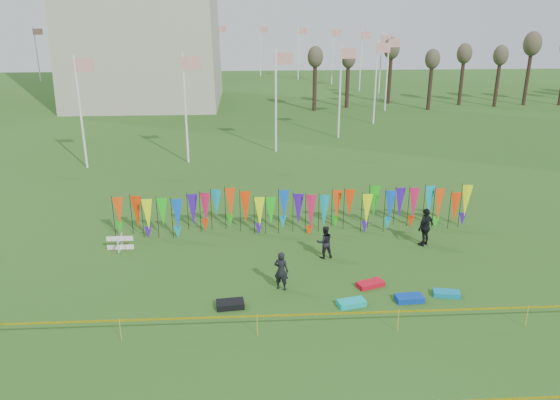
{
  "coord_description": "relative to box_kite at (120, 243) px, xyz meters",
  "views": [
    {
      "loc": [
        -2.23,
        -19.0,
        11.3
      ],
      "look_at": [
        -0.73,
        6.0,
        2.24
      ],
      "focal_mm": 35.0,
      "sensor_mm": 36.0,
      "label": 1
    }
  ],
  "objects": [
    {
      "name": "kite_bag_turquoise",
      "position": [
        10.26,
        -5.83,
        -0.25
      ],
      "size": [
        1.19,
        0.78,
        0.22
      ],
      "primitive_type": "cube",
      "rotation": [
        0.0,
        0.0,
        0.23
      ],
      "color": "#0CBAB5",
      "rests_on": "ground"
    },
    {
      "name": "caution_tape_near",
      "position": [
        8.31,
        -7.71,
        0.42
      ],
      "size": [
        26.0,
        0.02,
        0.9
      ],
      "color": "yellow",
      "rests_on": "ground"
    },
    {
      "name": "kite_bag_teal",
      "position": [
        14.29,
        -5.31,
        -0.26
      ],
      "size": [
        1.13,
        0.7,
        0.2
      ],
      "primitive_type": "cube",
      "rotation": [
        0.0,
        0.0,
        -0.2
      ],
      "color": "#0C82AF",
      "rests_on": "ground"
    },
    {
      "name": "person_mid",
      "position": [
        9.77,
        -1.45,
        0.43
      ],
      "size": [
        0.84,
        0.6,
        1.59
      ],
      "primitive_type": "imported",
      "rotation": [
        0.0,
        0.0,
        3.3
      ],
      "color": "black",
      "rests_on": "ground"
    },
    {
      "name": "person_right",
      "position": [
        14.91,
        -0.35,
        0.61
      ],
      "size": [
        1.29,
        1.21,
        1.93
      ],
      "primitive_type": "imported",
      "rotation": [
        0.0,
        0.0,
        3.81
      ],
      "color": "black",
      "rests_on": "ground"
    },
    {
      "name": "banner_row",
      "position": [
        8.81,
        1.87,
        0.96
      ],
      "size": [
        18.64,
        0.64,
        2.2
      ],
      "color": "black",
      "rests_on": "ground"
    },
    {
      "name": "tree_line",
      "position": [
        40.53,
        38.45,
        5.81
      ],
      "size": [
        53.92,
        1.92,
        7.84
      ],
      "color": "#322319",
      "rests_on": "ground"
    },
    {
      "name": "person_left",
      "position": [
        7.56,
        -4.34,
        0.49
      ],
      "size": [
        0.74,
        0.65,
        1.69
      ],
      "primitive_type": "imported",
      "rotation": [
        0.0,
        0.0,
        2.75
      ],
      "color": "black",
      "rests_on": "ground"
    },
    {
      "name": "kite_bag_red",
      "position": [
        11.35,
        -4.33,
        -0.25
      ],
      "size": [
        1.27,
        0.91,
        0.21
      ],
      "primitive_type": "cube",
      "rotation": [
        0.0,
        0.0,
        0.37
      ],
      "color": "red",
      "rests_on": "ground"
    },
    {
      "name": "box_kite",
      "position": [
        0.0,
        0.0,
        0.0
      ],
      "size": [
        0.65,
        0.65,
        0.72
      ],
      "rotation": [
        0.0,
        0.0,
        0.01
      ],
      "color": "red",
      "rests_on": "ground"
    },
    {
      "name": "ground",
      "position": [
        8.53,
        -5.55,
        -0.36
      ],
      "size": [
        160.0,
        160.0,
        0.0
      ],
      "primitive_type": "plane",
      "color": "#274D15",
      "rests_on": "ground"
    },
    {
      "name": "kite_bag_black",
      "position": [
        5.47,
        -5.67,
        -0.23
      ],
      "size": [
        1.14,
        0.74,
        0.25
      ],
      "primitive_type": "cube",
      "rotation": [
        0.0,
        0.0,
        0.11
      ],
      "color": "black",
      "rests_on": "ground"
    },
    {
      "name": "kite_bag_blue",
      "position": [
        12.65,
        -5.62,
        -0.25
      ],
      "size": [
        1.13,
        0.64,
        0.23
      ],
      "primitive_type": "cube",
      "rotation": [
        0.0,
        0.0,
        0.06
      ],
      "color": "#0A39AD",
      "rests_on": "ground"
    },
    {
      "name": "flagpole_ring",
      "position": [
        -5.47,
        42.45,
        3.64
      ],
      "size": [
        57.4,
        56.16,
        8.0
      ],
      "color": "white",
      "rests_on": "ground"
    }
  ]
}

